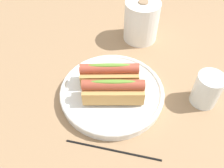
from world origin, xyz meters
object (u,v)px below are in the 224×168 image
Objects in this scene: serving_bowl at (112,92)px; paper_towel_roll at (141,21)px; water_glass at (207,91)px; hotdog_front at (113,90)px; chopstick_near at (113,150)px; hotdog_back at (111,74)px.

serving_bowl is 2.04× the size of paper_towel_roll.
water_glass reaches higher than serving_bowl.
hotdog_front reaches higher than chopstick_near.
paper_towel_roll is (0.07, 0.24, 0.01)m from hotdog_back.
hotdog_back is at bearing -106.66° from paper_towel_roll.
hotdog_front is (0.01, -0.03, 0.04)m from serving_bowl.
chopstick_near is (-0.04, -0.42, -0.06)m from paper_towel_roll.
hotdog_front reaches higher than water_glass.
hotdog_back is at bearing 102.86° from hotdog_front.
paper_towel_roll is (0.06, 0.29, 0.01)m from hotdog_front.
hotdog_front is 1.72× the size of water_glass.
serving_bowl is at bearing -177.04° from water_glass.
hotdog_back is 0.25m from water_glass.
water_glass reaches higher than chopstick_near.
hotdog_front is 0.06m from hotdog_back.
hotdog_back is at bearing 102.86° from serving_bowl.
hotdog_back reaches higher than serving_bowl.
chopstick_near is (0.02, -0.16, -0.01)m from serving_bowl.
hotdog_back is 1.72× the size of water_glass.
hotdog_front is at bearing -101.39° from paper_towel_roll.
hotdog_back is at bearing 104.20° from chopstick_near.
serving_bowl reaches higher than chopstick_near.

